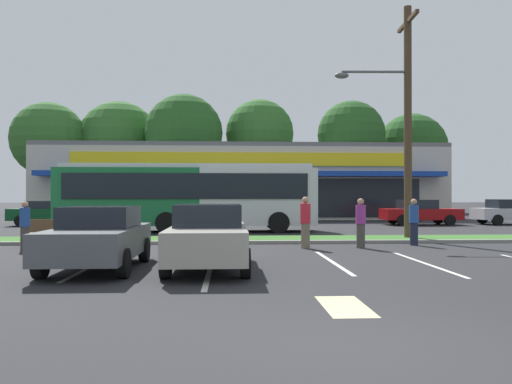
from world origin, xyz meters
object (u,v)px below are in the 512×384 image
(car_4, at_px, (208,236))
(pedestrian_near_bench, at_px, (305,222))
(pedestrian_mid, at_px, (25,226))
(car_5, at_px, (99,237))
(car_2, at_px, (510,212))
(city_bus, at_px, (189,195))
(bus_stop_bench, at_px, (47,232))
(car_1, at_px, (420,212))
(pedestrian_far, at_px, (414,222))
(utility_pole, at_px, (404,115))
(car_0, at_px, (50,213))
(pedestrian_by_pole, at_px, (361,223))

(car_4, xyz_separation_m, pedestrian_near_bench, (3.03, 4.59, 0.08))
(pedestrian_mid, bearing_deg, car_5, 65.97)
(car_2, relative_size, car_5, 0.99)
(city_bus, xyz_separation_m, pedestrian_mid, (-4.58, -8.04, -0.98))
(bus_stop_bench, xyz_separation_m, car_1, (17.58, 12.04, 0.26))
(car_2, bearing_deg, city_bus, -164.61)
(pedestrian_far, bearing_deg, pedestrian_near_bench, -12.11)
(utility_pole, relative_size, car_4, 2.08)
(car_5, bearing_deg, car_2, 131.23)
(pedestrian_mid, height_order, pedestrian_far, pedestrian_far)
(utility_pole, relative_size, pedestrian_near_bench, 5.35)
(city_bus, xyz_separation_m, pedestrian_near_bench, (4.50, -7.92, -0.90))
(car_5, distance_m, pedestrian_mid, 5.54)
(bus_stop_bench, height_order, car_4, car_4)
(car_5, relative_size, pedestrian_far, 2.62)
(pedestrian_near_bench, bearing_deg, car_1, 24.32)
(bus_stop_bench, height_order, pedestrian_far, pedestrian_far)
(utility_pole, relative_size, city_bus, 0.75)
(car_0, distance_m, pedestrian_mid, 14.02)
(city_bus, xyz_separation_m, pedestrian_far, (8.48, -7.08, -0.94))
(city_bus, bearing_deg, pedestrian_far, -39.84)
(car_2, bearing_deg, car_0, 179.56)
(pedestrian_near_bench, height_order, pedestrian_mid, pedestrian_near_bench)
(pedestrian_mid, bearing_deg, car_1, 153.93)
(bus_stop_bench, bearing_deg, pedestrian_by_pole, 174.96)
(utility_pole, bearing_deg, car_0, 148.61)
(city_bus, relative_size, car_0, 2.77)
(utility_pole, distance_m, city_bus, 10.67)
(car_0, relative_size, pedestrian_near_bench, 2.58)
(car_1, height_order, car_5, car_1)
(car_5, height_order, pedestrian_by_pole, pedestrian_by_pole)
(city_bus, distance_m, car_0, 10.10)
(car_0, xyz_separation_m, pedestrian_by_pole, (14.81, -13.33, 0.08))
(bus_stop_bench, distance_m, car_1, 21.31)
(car_1, relative_size, car_2, 1.07)
(bus_stop_bench, bearing_deg, car_0, -71.29)
(bus_stop_bench, height_order, car_1, car_1)
(car_0, relative_size, car_2, 1.04)
(car_5, relative_size, pedestrian_mid, 2.74)
(car_5, relative_size, pedestrian_near_bench, 2.50)
(city_bus, height_order, pedestrian_near_bench, city_bus)
(utility_pole, distance_m, bus_stop_bench, 13.92)
(car_2, distance_m, car_4, 24.90)
(car_0, relative_size, car_1, 0.98)
(car_1, xyz_separation_m, pedestrian_near_bench, (-8.83, -12.98, 0.10))
(car_1, xyz_separation_m, pedestrian_by_pole, (-6.96, -12.97, 0.07))
(car_1, relative_size, pedestrian_far, 2.77)
(car_1, height_order, car_4, car_4)
(utility_pole, height_order, car_1, utility_pole)
(car_1, relative_size, car_4, 1.03)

